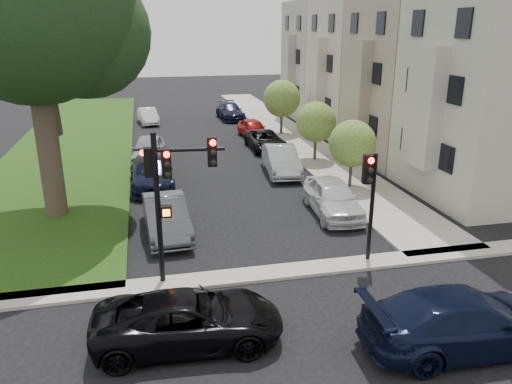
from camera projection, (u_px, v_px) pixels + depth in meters
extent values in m
plane|color=black|center=(292.00, 304.00, 15.34)|extent=(140.00, 140.00, 0.00)
cube|color=#203513|center=(75.00, 143.00, 35.61)|extent=(8.00, 44.00, 0.12)
cube|color=gray|center=(287.00, 133.00, 38.89)|extent=(3.50, 44.00, 0.12)
cube|color=gray|center=(275.00, 273.00, 17.16)|extent=(60.00, 1.00, 0.12)
cube|color=#B1AE98|center=(498.00, 94.00, 23.72)|extent=(7.00, 7.40, 10.00)
cube|color=#B1AE98|center=(424.00, 107.00, 23.08)|extent=(0.70, 2.20, 5.50)
cube|color=black|center=(432.00, 85.00, 22.82)|extent=(0.08, 3.60, 6.00)
cube|color=gray|center=(417.00, 78.00, 30.64)|extent=(7.00, 7.40, 10.00)
cube|color=gray|center=(358.00, 88.00, 30.00)|extent=(0.70, 2.20, 5.50)
cube|color=black|center=(363.00, 71.00, 29.74)|extent=(0.08, 3.60, 6.00)
cube|color=beige|center=(365.00, 68.00, 37.57)|extent=(7.00, 7.40, 10.00)
cube|color=beige|center=(316.00, 76.00, 36.93)|extent=(0.70, 2.20, 5.50)
cube|color=black|center=(321.00, 62.00, 36.67)|extent=(0.08, 3.60, 6.00)
cube|color=tan|center=(330.00, 61.00, 44.50)|extent=(7.00, 7.40, 10.00)
cube|color=tan|center=(288.00, 67.00, 43.86)|extent=(0.70, 2.20, 5.50)
cube|color=black|center=(292.00, 55.00, 43.60)|extent=(0.08, 3.60, 6.00)
cylinder|color=#473B2E|center=(47.00, 140.00, 21.33)|extent=(0.96, 0.96, 6.95)
sphere|color=black|center=(85.00, 33.00, 21.13)|extent=(5.56, 5.56, 5.56)
cylinder|color=#473B2E|center=(350.00, 173.00, 25.81)|extent=(0.17, 0.17, 1.72)
sphere|color=#466429|center=(352.00, 144.00, 25.31)|extent=(2.40, 2.40, 2.40)
cylinder|color=#473B2E|center=(315.00, 147.00, 30.95)|extent=(0.18, 0.18, 1.77)
sphere|color=#466429|center=(316.00, 122.00, 30.44)|extent=(2.47, 2.47, 2.47)
cylinder|color=#473B2E|center=(281.00, 122.00, 38.18)|extent=(0.20, 0.20, 2.00)
sphere|color=#466429|center=(282.00, 99.00, 37.60)|extent=(2.80, 2.80, 2.80)
cylinder|color=black|center=(158.00, 212.00, 15.76)|extent=(0.19, 0.19, 5.10)
cylinder|color=black|center=(190.00, 150.00, 15.35)|extent=(2.16, 0.31, 0.12)
cube|color=black|center=(166.00, 163.00, 15.32)|extent=(0.32, 0.28, 0.93)
cube|color=black|center=(212.00, 152.00, 15.52)|extent=(0.32, 0.28, 0.93)
cube|color=black|center=(148.00, 162.00, 15.44)|extent=(0.28, 0.32, 0.93)
sphere|color=#FF0C05|center=(166.00, 155.00, 15.09)|extent=(0.20, 0.20, 0.20)
sphere|color=black|center=(167.00, 174.00, 15.29)|extent=(0.20, 0.20, 0.20)
cube|color=black|center=(166.00, 211.00, 15.81)|extent=(0.36, 0.27, 0.37)
cube|color=#FF5905|center=(166.00, 213.00, 15.68)|extent=(0.22, 0.03, 0.22)
cylinder|color=black|center=(372.00, 210.00, 17.45)|extent=(0.18, 0.18, 4.03)
cube|color=black|center=(368.00, 169.00, 16.92)|extent=(0.37, 0.34, 1.01)
sphere|color=#FF0C05|center=(370.00, 161.00, 16.66)|extent=(0.21, 0.21, 0.21)
imported|color=black|center=(188.00, 319.00, 13.31)|extent=(5.19, 2.60, 1.41)
imported|color=black|center=(466.00, 321.00, 13.07)|extent=(5.68, 2.50, 1.62)
imported|color=silver|center=(333.00, 198.00, 22.32)|extent=(2.19, 4.80, 1.60)
imported|color=#999BA0|center=(281.00, 160.00, 28.39)|extent=(2.14, 4.93, 1.58)
imported|color=black|center=(266.00, 140.00, 33.82)|extent=(2.19, 4.66, 1.29)
imported|color=maroon|center=(253.00, 129.00, 37.33)|extent=(1.96, 4.21, 1.39)
imported|color=black|center=(230.00, 111.00, 44.63)|extent=(2.14, 4.94, 1.42)
imported|color=#3F4247|center=(166.00, 216.00, 20.21)|extent=(1.91, 4.78, 1.54)
imported|color=black|center=(152.00, 173.00, 26.11)|extent=(2.20, 5.32, 1.54)
imported|color=#999BA0|center=(149.00, 149.00, 30.87)|extent=(2.39, 4.82, 1.58)
imported|color=silver|center=(148.00, 116.00, 42.61)|extent=(1.88, 4.12, 1.31)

